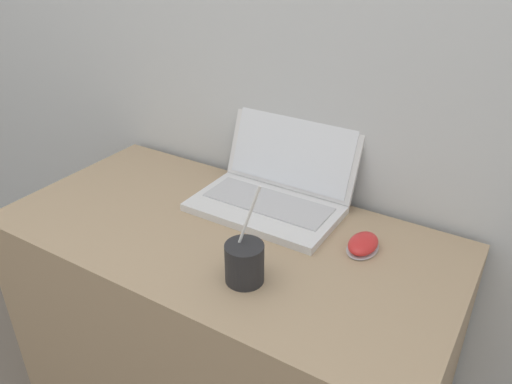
{
  "coord_description": "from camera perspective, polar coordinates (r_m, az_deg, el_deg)",
  "views": [
    {
      "loc": [
        0.59,
        -0.53,
        1.37
      ],
      "look_at": [
        0.04,
        0.36,
        0.79
      ],
      "focal_mm": 35.0,
      "sensor_mm": 36.0,
      "label": 1
    }
  ],
  "objects": [
    {
      "name": "computer_mouse",
      "position": [
        1.16,
        12.14,
        -5.87
      ],
      "size": [
        0.07,
        0.1,
        0.03
      ],
      "color": "#B2B2B7",
      "rests_on": "desk"
    },
    {
      "name": "laptop",
      "position": [
        1.29,
        2.14,
        0.52
      ],
      "size": [
        0.37,
        0.29,
        0.21
      ],
      "color": "silver",
      "rests_on": "desk"
    },
    {
      "name": "drink_cup",
      "position": [
        1.02,
        -1.32,
        -7.98
      ],
      "size": [
        0.08,
        0.08,
        0.22
      ],
      "color": "#232326",
      "rests_on": "desk"
    },
    {
      "name": "desk",
      "position": [
        1.43,
        -3.24,
        -16.61
      ],
      "size": [
        1.11,
        0.55,
        0.72
      ],
      "color": "tan",
      "rests_on": "ground_plane"
    }
  ]
}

